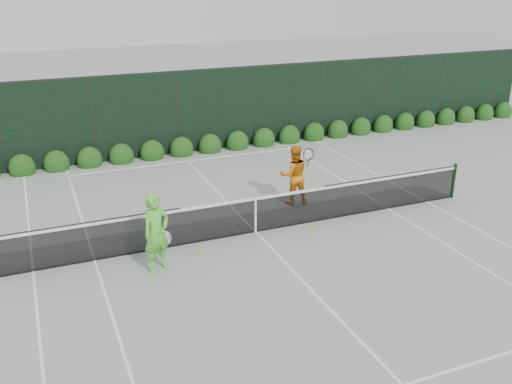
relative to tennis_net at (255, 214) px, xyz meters
name	(u,v)px	position (x,y,z in m)	size (l,w,h in m)	color
ground	(255,232)	(0.02, 0.00, -0.53)	(80.00, 80.00, 0.00)	gray
tennis_net	(255,214)	(0.00, 0.00, 0.00)	(12.90, 0.10, 1.07)	black
player_woman	(156,233)	(-2.78, -0.99, 0.39)	(0.79, 0.68, 1.85)	#57C63A
player_man	(294,175)	(1.81, 1.42, 0.35)	(0.98, 0.80, 1.77)	orange
court_lines	(255,232)	(0.02, 0.00, -0.53)	(11.03, 23.83, 0.01)	white
windscreen_fence	(304,218)	(0.02, -2.71, 0.98)	(32.00, 21.07, 3.06)	black
hedge_row	(182,149)	(0.02, 7.15, -0.30)	(31.66, 0.65, 0.94)	#12370F
tennis_balls	(282,236)	(0.54, -0.53, -0.50)	(4.56, 1.75, 0.07)	#B9EC34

